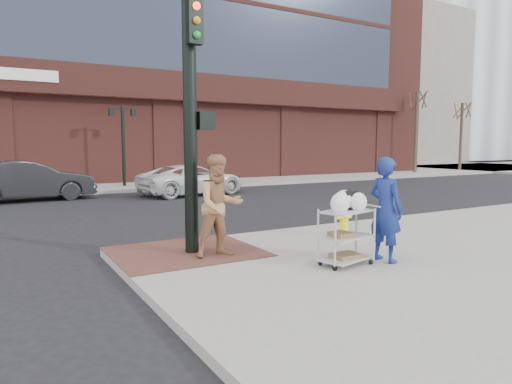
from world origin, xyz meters
TOP-DOWN VIEW (x-y plane):
  - ground at (0.00, 0.00)m, footprint 220.00×220.00m
  - sidewalk_far at (12.50, 32.00)m, footprint 65.00×36.00m
  - brick_curb_ramp at (-0.60, 0.90)m, footprint 2.80×2.40m
  - filler_block at (40.00, 38.00)m, footprint 14.00×20.00m
  - bare_tree_a at (24.00, 16.50)m, footprint 1.80×1.80m
  - bare_tree_b at (30.00, 17.00)m, footprint 1.80×1.80m
  - lamp_post at (2.00, 16.00)m, footprint 1.32×0.22m
  - traffic_signal_pole at (-0.48, 0.77)m, footprint 0.61×0.51m
  - woman_blue at (2.25, -1.57)m, footprint 0.50×0.72m
  - pedestrian_tan at (-0.16, 0.24)m, footprint 0.93×0.73m
  - sedan_dark at (-2.57, 12.82)m, footprint 5.05×2.17m
  - minivan_white at (3.93, 11.64)m, footprint 5.18×3.07m
  - utility_cart at (1.47, -1.42)m, footprint 1.04×0.73m
  - fire_hydrant at (3.14, 0.55)m, footprint 0.39×0.27m

SIDE VIEW (x-z plane):
  - ground at x=0.00m, z-range 0.00..0.00m
  - sidewalk_far at x=12.50m, z-range 0.00..0.15m
  - brick_curb_ramp at x=-0.60m, z-range 0.15..0.16m
  - fire_hydrant at x=3.14m, z-range 0.16..0.99m
  - minivan_white at x=3.93m, z-range 0.00..1.35m
  - utility_cart at x=1.47m, z-range 0.09..1.39m
  - sedan_dark at x=-2.57m, z-range 0.00..1.62m
  - woman_blue at x=2.25m, z-range 0.15..2.03m
  - pedestrian_tan at x=-0.16m, z-range 0.15..2.07m
  - lamp_post at x=2.00m, z-range 0.62..4.62m
  - traffic_signal_pole at x=-0.48m, z-range 0.33..5.33m
  - bare_tree_b at x=30.00m, z-range 2.44..9.14m
  - bare_tree_a at x=24.00m, z-range 2.67..9.87m
  - filler_block at x=40.00m, z-range 0.00..18.00m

